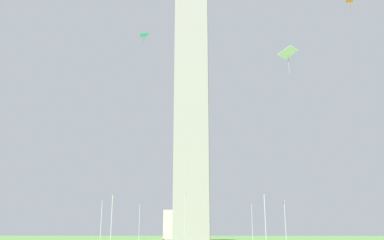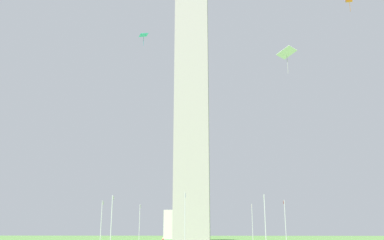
{
  "view_description": "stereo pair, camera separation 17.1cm",
  "coord_description": "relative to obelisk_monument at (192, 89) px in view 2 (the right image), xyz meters",
  "views": [
    {
      "loc": [
        -79.75,
        -4.65,
        2.55
      ],
      "look_at": [
        0.0,
        0.0,
        24.13
      ],
      "focal_mm": 38.3,
      "sensor_mm": 36.0,
      "label": 1
    },
    {
      "loc": [
        -79.74,
        -4.82,
        2.55
      ],
      "look_at": [
        0.0,
        0.0,
        24.13
      ],
      "focal_mm": 38.3,
      "sensor_mm": 36.0,
      "label": 2
    }
  ],
  "objects": [
    {
      "name": "flagpole_nw",
      "position": [
        12.44,
        -12.38,
        -26.3
      ],
      "size": [
        1.12,
        0.14,
        8.17
      ],
      "color": "silver",
      "rests_on": "ground"
    },
    {
      "name": "kite_cyan_diamond",
      "position": [
        -32.59,
        4.23,
        -4.15
      ],
      "size": [
        1.39,
        1.37,
        1.62
      ],
      "color": "#33C6D1"
    },
    {
      "name": "flagpole_s",
      "position": [
        -17.44,
        0.0,
        -26.3
      ],
      "size": [
        1.12,
        0.14,
        8.17
      ],
      "color": "silver",
      "rests_on": "ground"
    },
    {
      "name": "obelisk_monument",
      "position": [
        0.0,
        0.0,
        0.0
      ],
      "size": [
        6.77,
        6.77,
        61.56
      ],
      "color": "#A8A399",
      "rests_on": "ground"
    },
    {
      "name": "flagpole_sw",
      "position": [
        -12.32,
        -12.38,
        -26.3
      ],
      "size": [
        1.12,
        0.14,
        8.17
      ],
      "color": "silver",
      "rests_on": "ground"
    },
    {
      "name": "flagpole_n",
      "position": [
        17.56,
        0.0,
        -26.3
      ],
      "size": [
        1.12,
        0.14,
        8.17
      ],
      "color": "silver",
      "rests_on": "ground"
    },
    {
      "name": "flagpole_w",
      "position": [
        0.06,
        -17.5,
        -26.3
      ],
      "size": [
        1.12,
        0.14,
        8.17
      ],
      "color": "silver",
      "rests_on": "ground"
    },
    {
      "name": "flagpole_e",
      "position": [
        0.06,
        17.5,
        -26.3
      ],
      "size": [
        1.12,
        0.14,
        8.17
      ],
      "color": "silver",
      "rests_on": "ground"
    },
    {
      "name": "flagpole_ne",
      "position": [
        12.44,
        12.38,
        -26.3
      ],
      "size": [
        1.12,
        0.14,
        8.17
      ],
      "color": "silver",
      "rests_on": "ground"
    },
    {
      "name": "kite_white_diamond",
      "position": [
        -47.4,
        -10.9,
        -13.74
      ],
      "size": [
        1.87,
        1.87,
        2.14
      ],
      "color": "white"
    },
    {
      "name": "distant_building",
      "position": [
        57.94,
        5.44,
        -26.52
      ],
      "size": [
        26.39,
        11.52,
        8.52
      ],
      "color": "beige",
      "rests_on": "ground"
    },
    {
      "name": "flagpole_se",
      "position": [
        -12.32,
        12.38,
        -26.3
      ],
      "size": [
        1.12,
        0.14,
        8.17
      ],
      "color": "silver",
      "rests_on": "ground"
    }
  ]
}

